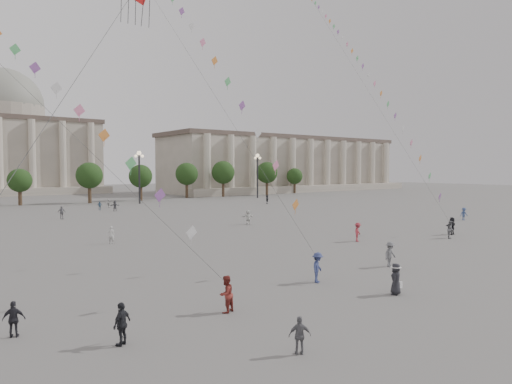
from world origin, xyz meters
TOP-DOWN VIEW (x-y plane):
  - ground at (0.00, 0.00)m, footprint 360.00×360.00m
  - hall_east at (75.00, 93.89)m, footprint 84.00×26.22m
  - hall_central at (0.00, 129.22)m, footprint 48.30×34.30m
  - tree_row at (0.00, 78.00)m, footprint 137.12×5.12m
  - lamp_post_mid_east at (15.00, 70.00)m, footprint 2.00×0.90m
  - lamp_post_far_east at (45.00, 70.00)m, footprint 2.00×0.90m
  - person_crowd_0 at (3.82, 60.51)m, footprint 0.91×0.42m
  - person_crowd_3 at (24.71, 8.70)m, footprint 1.78×0.65m
  - person_crowd_4 at (6.54, 63.96)m, footprint 1.12×1.55m
  - person_crowd_6 at (5.93, 2.75)m, footprint 1.23×0.76m
  - person_crowd_7 at (12.35, 29.11)m, footprint 1.77×0.66m
  - person_crowd_8 at (12.97, 11.73)m, footprint 1.38×1.14m
  - person_crowd_9 at (35.34, 54.10)m, footprint 1.43×1.59m
  - person_crowd_12 at (5.25, 57.09)m, footprint 1.67×0.65m
  - person_crowd_13 at (-6.71, 25.06)m, footprint 0.74×0.64m
  - person_crowd_14 at (38.95, 15.04)m, footprint 1.28×1.01m
  - person_crowd_16 at (-4.98, 49.97)m, footprint 1.14×0.58m
  - tourist_1 at (-18.40, 3.79)m, footprint 0.98×0.71m
  - tourist_3 at (-9.93, -4.83)m, footprint 0.92×0.78m
  - tourist_4 at (-15.06, 0.17)m, footprint 1.10×0.93m
  - kite_flyer_0 at (-9.39, 1.15)m, footprint 1.08×0.96m
  - kite_flyer_1 at (-1.53, 2.65)m, footprint 1.42×1.24m
  - kite_flyer_2 at (22.18, 7.39)m, footprint 1.10×1.03m
  - hat_person at (0.09, -1.96)m, footprint 1.03×0.90m
  - dragon_kite at (-11.82, 6.36)m, footprint 6.60×5.81m
  - kite_train_east at (32.71, 29.41)m, footprint 20.19×40.88m

SIDE VIEW (x-z plane):
  - ground at x=0.00m, z-range 0.00..0.00m
  - tourist_3 at x=-9.93m, z-range 0.00..1.48m
  - person_crowd_0 at x=3.82m, z-range 0.00..1.52m
  - tourist_1 at x=-18.40m, z-range 0.00..1.55m
  - person_crowd_4 at x=6.54m, z-range 0.00..1.62m
  - person_crowd_13 at x=-6.71m, z-range 0.00..1.70m
  - person_crowd_14 at x=38.95m, z-range 0.00..1.74m
  - person_crowd_9 at x=35.34m, z-range 0.00..1.76m
  - tourist_4 at x=-15.06m, z-range 0.00..1.77m
  - person_crowd_12 at x=5.25m, z-range 0.00..1.77m
  - kite_flyer_2 at x=22.18m, z-range 0.00..1.80m
  - person_crowd_6 at x=5.93m, z-range 0.00..1.83m
  - hat_person at x=0.09m, z-range 0.03..1.81m
  - kite_flyer_0 at x=-9.39m, z-range 0.00..1.85m
  - person_crowd_8 at x=12.97m, z-range 0.00..1.86m
  - person_crowd_16 at x=-4.98m, z-range 0.00..1.86m
  - person_crowd_7 at x=12.35m, z-range 0.00..1.87m
  - person_crowd_3 at x=24.71m, z-range 0.00..1.89m
  - kite_flyer_1 at x=-1.53m, z-range 0.00..1.91m
  - tree_row at x=0.00m, z-range 1.39..9.39m
  - lamp_post_mid_east at x=15.00m, z-range 2.03..12.68m
  - lamp_post_far_east at x=45.00m, z-range 2.03..12.68m
  - hall_east at x=75.00m, z-range -0.17..17.03m
  - hall_central at x=0.00m, z-range -3.52..31.98m
  - dragon_kite at x=-11.82m, z-range 5.37..26.68m
  - kite_train_east at x=32.71m, z-range -7.10..54.60m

